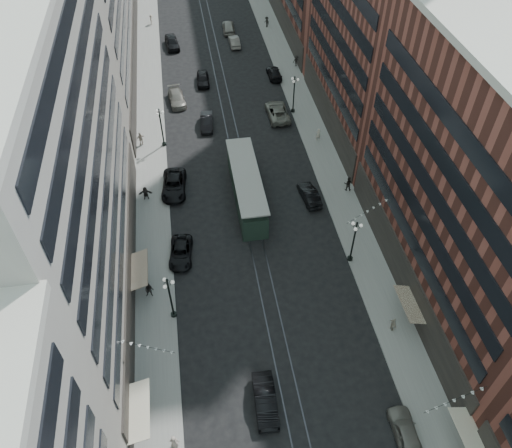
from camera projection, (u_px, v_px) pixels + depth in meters
ground at (229, 118)px, 70.27m from camera, size 220.00×220.00×0.00m
sidewalk_west at (149, 88)px, 75.88m from camera, size 4.00×180.00×0.15m
sidewalk_east at (290, 76)px, 78.35m from camera, size 4.00×180.00×0.15m
rail_west at (216, 82)px, 77.08m from camera, size 0.12×180.00×0.02m
rail_east at (225, 82)px, 77.24m from camera, size 0.12×180.00×0.02m
building_west_mid at (52, 178)px, 39.73m from camera, size 8.00×36.00×28.00m
building_east_mid at (473, 192)px, 41.54m from camera, size 8.00×30.00×24.00m
lamppost_sw_far at (170, 297)px, 44.96m from camera, size 1.03×1.14×5.52m
lamppost_sw_mid at (161, 126)px, 63.58m from camera, size 1.03×1.14×5.52m
lamppost_se_far at (354, 240)px, 49.79m from camera, size 1.03×1.14×5.52m
lamppost_se_mid at (294, 93)px, 69.09m from camera, size 1.03×1.14×5.52m
streetcar at (247, 188)px, 57.35m from camera, size 3.02×13.66×3.78m
car_2 at (181, 253)px, 51.85m from camera, size 2.82×5.14×1.36m
car_4 at (406, 433)px, 38.76m from camera, size 2.04×4.65×1.56m
car_5 at (265, 400)px, 40.54m from camera, size 1.89×4.99×1.63m
pedestrian_1 at (174, 442)px, 38.15m from camera, size 0.79×0.52×1.51m
pedestrian_2 at (149, 290)px, 48.00m from camera, size 0.95×0.63×1.81m
pedestrian_4 at (393, 325)px, 45.39m from camera, size 0.66×1.04×1.64m
car_7 at (174, 185)px, 59.06m from camera, size 3.26×6.15×1.65m
car_8 at (177, 98)px, 72.57m from camera, size 2.75×5.54×1.55m
car_9 at (172, 42)px, 84.63m from camera, size 2.65×5.40×1.77m
car_10 at (309, 195)px, 57.96m from camera, size 2.10×4.76×1.52m
car_11 at (277, 112)px, 69.94m from camera, size 2.93×6.16×1.70m
car_12 at (274, 73)px, 77.77m from camera, size 1.98×4.79×1.38m
car_13 at (203, 79)px, 76.33m from camera, size 2.04×4.68×1.57m
car_14 at (234, 41)px, 85.15m from camera, size 1.66×4.58×1.50m
pedestrian_5 at (146, 193)px, 57.80m from camera, size 1.59×0.48×1.71m
pedestrian_6 at (141, 139)px, 65.07m from camera, size 1.21×0.85×1.88m
pedestrian_7 at (348, 184)px, 58.82m from camera, size 1.03×0.75×1.90m
pedestrian_8 at (318, 134)px, 65.84m from camera, size 0.64×0.42×1.77m
pedestrian_9 at (296, 61)px, 79.78m from camera, size 1.16×0.54×1.75m
car_extra_0 at (207, 122)px, 68.31m from camera, size 1.99×4.77×1.53m
car_extra_1 at (229, 27)px, 88.83m from camera, size 2.35×5.27×1.76m
pedestrian_extra_0 at (267, 22)px, 89.85m from camera, size 0.98×1.27×1.82m
pedestrian_extra_1 at (151, 19)px, 90.68m from camera, size 0.65×1.16×1.69m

